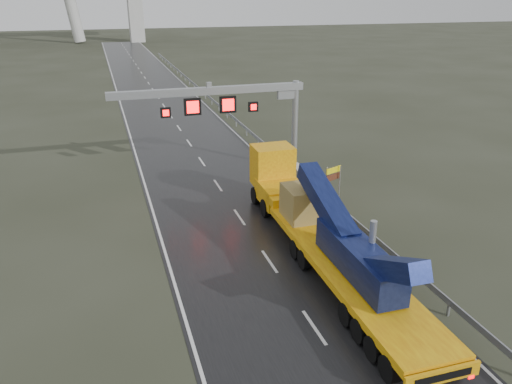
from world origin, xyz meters
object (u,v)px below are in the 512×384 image
object	(u,v)px
heavy_haul_truck	(313,218)
exit_sign_pair	(333,176)
striped_barrier	(303,179)
sign_gantry	(237,105)

from	to	relation	value
heavy_haul_truck	exit_sign_pair	world-z (taller)	heavy_haul_truck
heavy_haul_truck	exit_sign_pair	distance (m)	7.50
striped_barrier	heavy_haul_truck	bearing A→B (deg)	-111.39
striped_barrier	exit_sign_pair	bearing A→B (deg)	-72.92
sign_gantry	striped_barrier	bearing A→B (deg)	-45.10
sign_gantry	exit_sign_pair	size ratio (longest dim) A/B	6.18
heavy_haul_truck	exit_sign_pair	size ratio (longest dim) A/B	8.44
exit_sign_pair	striped_barrier	distance (m)	3.29
sign_gantry	heavy_haul_truck	bearing A→B (deg)	-86.63
sign_gantry	exit_sign_pair	world-z (taller)	sign_gantry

